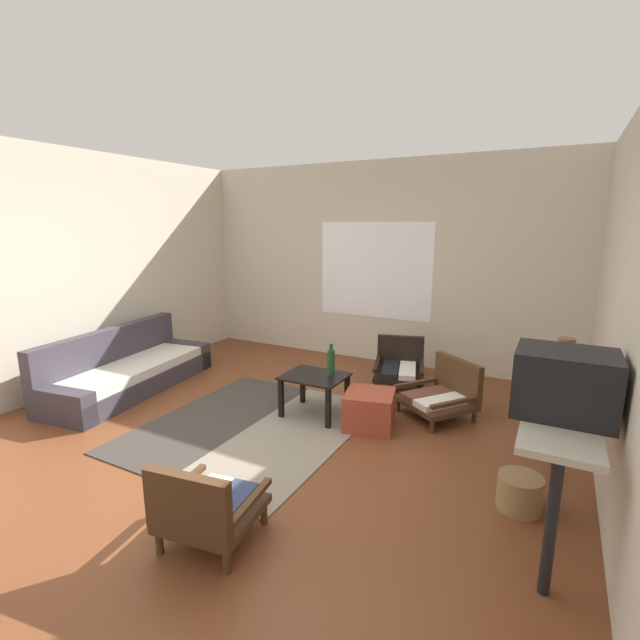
{
  "coord_description": "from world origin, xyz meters",
  "views": [
    {
      "loc": [
        2.21,
        -2.69,
        1.87
      ],
      "look_at": [
        0.25,
        0.97,
        0.98
      ],
      "focal_mm": 25.07,
      "sensor_mm": 36.0,
      "label": 1
    }
  ],
  "objects_px": {
    "couch": "(128,371)",
    "crt_television": "(564,383)",
    "console_shelf": "(560,411)",
    "coffee_table": "(314,384)",
    "wicker_basket": "(520,492)",
    "armchair_corner": "(443,393)",
    "ottoman_orange": "(369,410)",
    "armchair_by_window": "(399,365)",
    "clay_vase": "(564,368)",
    "glass_bottle": "(331,362)",
    "armchair_striped_foreground": "(206,507)"
  },
  "relations": [
    {
      "from": "coffee_table",
      "to": "armchair_by_window",
      "type": "bearing_deg",
      "value": 67.93
    },
    {
      "from": "coffee_table",
      "to": "clay_vase",
      "type": "height_order",
      "value": "clay_vase"
    },
    {
      "from": "couch",
      "to": "armchair_corner",
      "type": "xyz_separation_m",
      "value": [
        3.38,
        0.98,
        0.02
      ]
    },
    {
      "from": "coffee_table",
      "to": "clay_vase",
      "type": "relative_size",
      "value": 1.82
    },
    {
      "from": "coffee_table",
      "to": "armchair_corner",
      "type": "relative_size",
      "value": 0.7
    },
    {
      "from": "armchair_by_window",
      "to": "ottoman_orange",
      "type": "distance_m",
      "value": 1.19
    },
    {
      "from": "console_shelf",
      "to": "glass_bottle",
      "type": "height_order",
      "value": "console_shelf"
    },
    {
      "from": "crt_television",
      "to": "clay_vase",
      "type": "bearing_deg",
      "value": 89.67
    },
    {
      "from": "wicker_basket",
      "to": "armchair_corner",
      "type": "bearing_deg",
      "value": 122.74
    },
    {
      "from": "coffee_table",
      "to": "ottoman_orange",
      "type": "bearing_deg",
      "value": 0.42
    },
    {
      "from": "armchair_corner",
      "to": "console_shelf",
      "type": "height_order",
      "value": "console_shelf"
    },
    {
      "from": "coffee_table",
      "to": "armchair_striped_foreground",
      "type": "relative_size",
      "value": 0.99
    },
    {
      "from": "armchair_by_window",
      "to": "armchair_striped_foreground",
      "type": "height_order",
      "value": "armchair_by_window"
    },
    {
      "from": "coffee_table",
      "to": "clay_vase",
      "type": "xyz_separation_m",
      "value": [
        2.12,
        -0.33,
        0.59
      ]
    },
    {
      "from": "armchair_corner",
      "to": "ottoman_orange",
      "type": "distance_m",
      "value": 0.81
    },
    {
      "from": "crt_television",
      "to": "armchair_by_window",
      "type": "bearing_deg",
      "value": 128.36
    },
    {
      "from": "coffee_table",
      "to": "ottoman_orange",
      "type": "distance_m",
      "value": 0.61
    },
    {
      "from": "couch",
      "to": "crt_television",
      "type": "relative_size",
      "value": 4.07
    },
    {
      "from": "armchair_corner",
      "to": "wicker_basket",
      "type": "height_order",
      "value": "armchair_corner"
    },
    {
      "from": "couch",
      "to": "crt_television",
      "type": "distance_m",
      "value": 4.46
    },
    {
      "from": "couch",
      "to": "wicker_basket",
      "type": "distance_m",
      "value": 4.2
    },
    {
      "from": "couch",
      "to": "glass_bottle",
      "type": "distance_m",
      "value": 2.46
    },
    {
      "from": "couch",
      "to": "crt_television",
      "type": "height_order",
      "value": "crt_television"
    },
    {
      "from": "wicker_basket",
      "to": "coffee_table",
      "type": "bearing_deg",
      "value": 160.99
    },
    {
      "from": "wicker_basket",
      "to": "glass_bottle",
      "type": "bearing_deg",
      "value": 157.25
    },
    {
      "from": "crt_television",
      "to": "clay_vase",
      "type": "distance_m",
      "value": 0.55
    },
    {
      "from": "armchair_by_window",
      "to": "console_shelf",
      "type": "xyz_separation_m",
      "value": [
        1.63,
        -1.79,
        0.46
      ]
    },
    {
      "from": "armchair_striped_foreground",
      "to": "ottoman_orange",
      "type": "distance_m",
      "value": 1.95
    },
    {
      "from": "clay_vase",
      "to": "coffee_table",
      "type": "bearing_deg",
      "value": 171.12
    },
    {
      "from": "crt_television",
      "to": "coffee_table",
      "type": "bearing_deg",
      "value": 157.55
    },
    {
      "from": "armchair_by_window",
      "to": "armchair_corner",
      "type": "distance_m",
      "value": 0.87
    },
    {
      "from": "coffee_table",
      "to": "console_shelf",
      "type": "height_order",
      "value": "console_shelf"
    },
    {
      "from": "couch",
      "to": "glass_bottle",
      "type": "xyz_separation_m",
      "value": [
        2.39,
        0.47,
        0.34
      ]
    },
    {
      "from": "console_shelf",
      "to": "clay_vase",
      "type": "height_order",
      "value": "clay_vase"
    },
    {
      "from": "crt_television",
      "to": "couch",
      "type": "bearing_deg",
      "value": 173.59
    },
    {
      "from": "coffee_table",
      "to": "armchair_by_window",
      "type": "xyz_separation_m",
      "value": [
        0.48,
        1.19,
        -0.08
      ]
    },
    {
      "from": "coffee_table",
      "to": "wicker_basket",
      "type": "relative_size",
      "value": 2.06
    },
    {
      "from": "coffee_table",
      "to": "wicker_basket",
      "type": "xyz_separation_m",
      "value": [
        1.94,
        -0.67,
        -0.21
      ]
    },
    {
      "from": "couch",
      "to": "crt_television",
      "type": "bearing_deg",
      "value": -6.41
    },
    {
      "from": "couch",
      "to": "ottoman_orange",
      "type": "bearing_deg",
      "value": 7.77
    },
    {
      "from": "coffee_table",
      "to": "crt_television",
      "type": "distance_m",
      "value": 2.38
    },
    {
      "from": "couch",
      "to": "wicker_basket",
      "type": "xyz_separation_m",
      "value": [
        4.19,
        -0.29,
        -0.1
      ]
    },
    {
      "from": "couch",
      "to": "console_shelf",
      "type": "distance_m",
      "value": 4.4
    },
    {
      "from": "armchair_striped_foreground",
      "to": "armchair_corner",
      "type": "relative_size",
      "value": 0.72
    },
    {
      "from": "ottoman_orange",
      "to": "clay_vase",
      "type": "height_order",
      "value": "clay_vase"
    },
    {
      "from": "coffee_table",
      "to": "ottoman_orange",
      "type": "height_order",
      "value": "coffee_table"
    },
    {
      "from": "armchair_striped_foreground",
      "to": "armchair_corner",
      "type": "xyz_separation_m",
      "value": [
        0.79,
        2.53,
        -0.01
      ]
    },
    {
      "from": "coffee_table",
      "to": "console_shelf",
      "type": "xyz_separation_m",
      "value": [
        2.12,
        -0.6,
        0.38
      ]
    },
    {
      "from": "ottoman_orange",
      "to": "console_shelf",
      "type": "xyz_separation_m",
      "value": [
        1.53,
        -0.6,
        0.54
      ]
    },
    {
      "from": "armchair_corner",
      "to": "console_shelf",
      "type": "distance_m",
      "value": 1.63
    }
  ]
}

